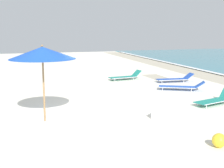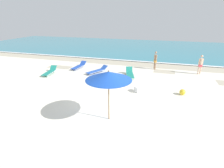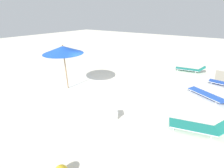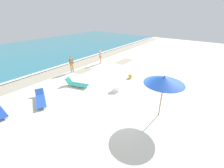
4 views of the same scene
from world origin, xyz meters
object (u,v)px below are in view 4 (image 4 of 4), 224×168
object	(u,v)px
beach_umbrella	(164,80)
sun_lounger_beside_umbrella	(76,84)
cooler_box	(115,89)
beachgoer_wading_adult	(100,55)
beach_ball	(130,76)
sun_lounger_near_water_right	(40,99)
beachgoer_shoreline_child	(71,63)

from	to	relation	value
beach_umbrella	sun_lounger_beside_umbrella	world-z (taller)	beach_umbrella
beach_umbrella	cooler_box	world-z (taller)	beach_umbrella
beachgoer_wading_adult	cooler_box	size ratio (longest dim) A/B	2.90
beach_umbrella	beach_ball	xyz separation A→B (m)	(3.82, 4.23, -2.14)
sun_lounger_near_water_right	beach_ball	distance (m)	7.85
sun_lounger_near_water_right	beachgoer_wading_adult	size ratio (longest dim) A/B	1.31
sun_lounger_near_water_right	beachgoer_shoreline_child	world-z (taller)	beachgoer_shoreline_child
beach_umbrella	sun_lounger_beside_umbrella	xyz separation A→B (m)	(-0.31, 7.04, -2.11)
beach_umbrella	sun_lounger_beside_umbrella	bearing A→B (deg)	92.54
beachgoer_shoreline_child	cooler_box	bearing A→B (deg)	143.84
beach_umbrella	beachgoer_wading_adult	distance (m)	11.02
sun_lounger_near_water_right	beachgoer_wading_adult	world-z (taller)	beachgoer_wading_adult
beachgoer_wading_adult	beach_ball	world-z (taller)	beachgoer_wading_adult
beach_umbrella	sun_lounger_near_water_right	world-z (taller)	beach_umbrella
cooler_box	beach_umbrella	bearing A→B (deg)	-54.27
cooler_box	sun_lounger_near_water_right	bearing A→B (deg)	-169.17
sun_lounger_beside_umbrella	sun_lounger_near_water_right	xyz separation A→B (m)	(-3.13, 0.17, -0.02)
sun_lounger_near_water_right	beach_ball	bearing A→B (deg)	4.85
beachgoer_shoreline_child	sun_lounger_near_water_right	bearing A→B (deg)	88.64
beach_umbrella	beachgoer_shoreline_child	distance (m)	10.11
beach_umbrella	cooler_box	xyz separation A→B (m)	(0.88, 3.85, -2.15)
beach_umbrella	cooler_box	bearing A→B (deg)	77.10
beach_umbrella	beach_ball	size ratio (longest dim) A/B	6.74
beachgoer_shoreline_child	beach_ball	size ratio (longest dim) A/B	4.55
beach_ball	beachgoer_wading_adult	bearing A→B (deg)	71.09
sun_lounger_near_water_right	beach_ball	xyz separation A→B (m)	(7.27, -2.98, -0.01)
sun_lounger_beside_umbrella	beachgoer_wading_adult	size ratio (longest dim) A/B	1.16
sun_lounger_beside_umbrella	beachgoer_shoreline_child	size ratio (longest dim) A/B	1.16
sun_lounger_near_water_right	beachgoer_wading_adult	bearing A→B (deg)	40.73
sun_lounger_beside_umbrella	cooler_box	size ratio (longest dim) A/B	3.38
sun_lounger_beside_umbrella	beach_ball	distance (m)	5.00
sun_lounger_beside_umbrella	beach_ball	xyz separation A→B (m)	(4.14, -2.81, -0.03)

